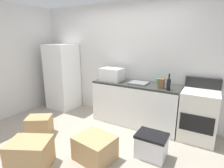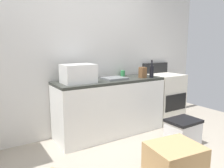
# 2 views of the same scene
# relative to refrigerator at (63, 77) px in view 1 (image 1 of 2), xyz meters

# --- Properties ---
(ground_plane) EXTENTS (6.00, 6.00, 0.00)m
(ground_plane) POSITION_rel_refrigerator_xyz_m (1.75, -1.15, -0.83)
(ground_plane) COLOR #9E9384
(wall_back) EXTENTS (5.00, 0.10, 2.60)m
(wall_back) POSITION_rel_refrigerator_xyz_m (1.75, 0.40, 0.47)
(wall_back) COLOR silver
(wall_back) RESTS_ON ground_plane
(wall_left) EXTENTS (0.10, 3.20, 2.60)m
(wall_left) POSITION_rel_refrigerator_xyz_m (-0.70, -1.15, 0.47)
(wall_left) COLOR silver
(wall_left) RESTS_ON ground_plane
(kitchen_counter) EXTENTS (1.80, 0.60, 0.90)m
(kitchen_counter) POSITION_rel_refrigerator_xyz_m (2.05, 0.05, -0.38)
(kitchen_counter) COLOR white
(kitchen_counter) RESTS_ON ground_plane
(refrigerator) EXTENTS (0.68, 0.66, 1.66)m
(refrigerator) POSITION_rel_refrigerator_xyz_m (0.00, 0.00, 0.00)
(refrigerator) COLOR white
(refrigerator) RESTS_ON ground_plane
(stove_oven) EXTENTS (0.60, 0.61, 1.10)m
(stove_oven) POSITION_rel_refrigerator_xyz_m (3.27, 0.06, -0.37)
(stove_oven) COLOR silver
(stove_oven) RESTS_ON ground_plane
(microwave) EXTENTS (0.46, 0.34, 0.27)m
(microwave) POSITION_rel_refrigerator_xyz_m (1.49, 0.02, 0.20)
(microwave) COLOR white
(microwave) RESTS_ON kitchen_counter
(sink_basin) EXTENTS (0.36, 0.32, 0.03)m
(sink_basin) POSITION_rel_refrigerator_xyz_m (2.12, 0.04, 0.08)
(sink_basin) COLOR slate
(sink_basin) RESTS_ON kitchen_counter
(wine_bottle) EXTENTS (0.07, 0.07, 0.30)m
(wine_bottle) POSITION_rel_refrigerator_xyz_m (2.75, -0.15, 0.18)
(wine_bottle) COLOR black
(wine_bottle) RESTS_ON kitchen_counter
(coffee_mug) EXTENTS (0.08, 0.08, 0.10)m
(coffee_mug) POSITION_rel_refrigerator_xyz_m (2.45, 0.27, 0.12)
(coffee_mug) COLOR #338C4C
(coffee_mug) RESTS_ON kitchen_counter
(knife_block) EXTENTS (0.10, 0.10, 0.18)m
(knife_block) POSITION_rel_refrigerator_xyz_m (2.61, -0.08, 0.16)
(knife_block) COLOR brown
(knife_block) RESTS_ON kitchen_counter
(cardboard_box_large) EXTENTS (0.55, 0.51, 0.36)m
(cardboard_box_large) POSITION_rel_refrigerator_xyz_m (0.65, -1.30, -0.65)
(cardboard_box_large) COLOR tan
(cardboard_box_large) RESTS_ON ground_plane
(cardboard_box_medium) EXTENTS (0.69, 0.63, 0.41)m
(cardboard_box_medium) POSITION_rel_refrigerator_xyz_m (1.31, -1.96, -0.63)
(cardboard_box_medium) COLOR tan
(cardboard_box_medium) RESTS_ON ground_plane
(cardboard_box_small) EXTENTS (0.61, 0.54, 0.37)m
(cardboard_box_small) POSITION_rel_refrigerator_xyz_m (2.00, -1.36, -0.65)
(cardboard_box_small) COLOR tan
(cardboard_box_small) RESTS_ON ground_plane
(storage_bin) EXTENTS (0.46, 0.36, 0.38)m
(storage_bin) POSITION_rel_refrigerator_xyz_m (2.72, -0.88, -0.64)
(storage_bin) COLOR silver
(storage_bin) RESTS_ON ground_plane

